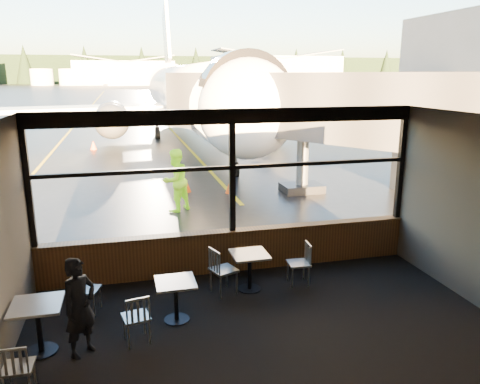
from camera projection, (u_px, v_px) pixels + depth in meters
name	position (u px, v px, depth m)	size (l,w,h in m)	color
ground_plane	(128.00, 90.00, 123.06)	(520.00, 520.00, 0.00)	black
carpet_floor	(276.00, 344.00, 7.42)	(8.00, 6.00, 0.01)	black
ceiling	(280.00, 124.00, 6.56)	(8.00, 6.00, 0.04)	#38332D
wall_back	(385.00, 354.00, 4.17)	(8.00, 0.04, 3.50)	#534C42
window_sill	(232.00, 251.00, 10.13)	(8.00, 0.28, 0.90)	brown
window_header	(232.00, 116.00, 9.42)	(8.00, 0.18, 0.30)	black
mullion_left	(27.00, 182.00, 8.77)	(0.12, 0.12, 2.60)	black
mullion_centre	(232.00, 172.00, 9.70)	(0.12, 0.12, 2.60)	black
mullion_right	(401.00, 163.00, 10.64)	(0.12, 0.12, 2.60)	black
window_transom	(232.00, 167.00, 9.68)	(8.00, 0.10, 0.08)	black
airliner	(191.00, 54.00, 29.35)	(29.24, 35.09, 10.72)	white
jet_bridge	(299.00, 131.00, 15.70)	(8.65, 10.57, 4.61)	#2B2B2E
cafe_table_near	(250.00, 272.00, 9.24)	(0.70, 0.70, 0.77)	#9B968E
cafe_table_mid	(176.00, 301.00, 8.07)	(0.67, 0.67, 0.74)	#AAA39C
cafe_table_left	(39.00, 328.00, 7.13)	(0.74, 0.74, 0.82)	#A49E97
chair_near_e	(299.00, 264.00, 9.47)	(0.48, 0.48, 0.88)	#B0AB9F
chair_near_w	(224.00, 270.00, 9.07)	(0.52, 0.52, 0.95)	#A9A699
chair_mid_s	(136.00, 317.00, 7.42)	(0.46, 0.46, 0.85)	#AFAA9E
chair_mid_w	(88.00, 290.00, 8.37)	(0.45, 0.45, 0.83)	#B4AEA3
chair_left_s	(18.00, 368.00, 6.18)	(0.44, 0.44, 0.81)	#BAB3A8
passenger	(80.00, 307.00, 7.01)	(0.57, 0.37, 1.56)	black
ground_crew	(175.00, 180.00, 14.46)	(0.95, 0.74, 1.95)	#BFF219
cone_nose	(186.00, 185.00, 16.98)	(0.37, 0.37, 0.52)	orange
cone_wing	(93.00, 145.00, 26.50)	(0.37, 0.37, 0.51)	#ED3F07
hangar_mid	(124.00, 72.00, 182.94)	(38.00, 15.00, 10.00)	silver
hangar_right	(276.00, 69.00, 190.30)	(50.00, 20.00, 12.00)	silver
fuel_tank_a	(42.00, 77.00, 173.51)	(8.00, 8.00, 6.00)	silver
fuel_tank_b	(70.00, 77.00, 175.87)	(8.00, 8.00, 6.00)	silver
fuel_tank_c	(98.00, 77.00, 178.24)	(8.00, 8.00, 6.00)	silver
treeline	(124.00, 70.00, 206.19)	(360.00, 3.00, 12.00)	black
cone_extra	(230.00, 187.00, 16.83)	(0.34, 0.34, 0.47)	#F75007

